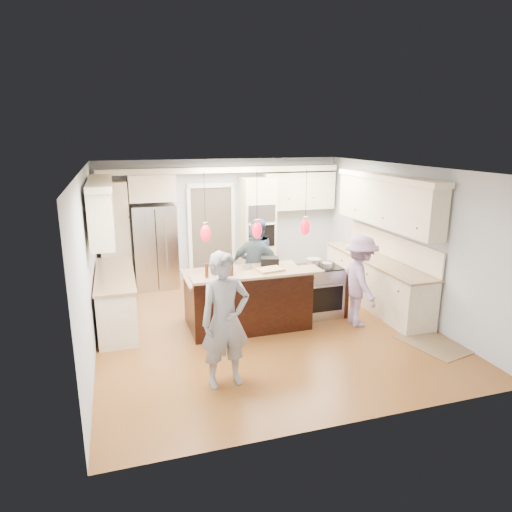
{
  "coord_description": "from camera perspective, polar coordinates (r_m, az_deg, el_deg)",
  "views": [
    {
      "loc": [
        -2.29,
        -7.05,
        3.21
      ],
      "look_at": [
        0.0,
        0.35,
        1.15
      ],
      "focal_mm": 32.0,
      "sensor_mm": 36.0,
      "label": 1
    }
  ],
  "objects": [
    {
      "name": "beer_bottle_b",
      "position": [
        6.99,
        -3.11,
        -1.35
      ],
      "size": [
        0.09,
        0.09,
        0.28
      ],
      "primitive_type": "cylinder",
      "rotation": [
        0.0,
        0.0,
        0.39
      ],
      "color": "#431D0C",
      "rests_on": "kitchen_island"
    },
    {
      "name": "island_range",
      "position": [
        8.44,
        7.98,
        -4.29
      ],
      "size": [
        0.82,
        0.71,
        0.92
      ],
      "color": "#B7B7BC",
      "rests_on": "ground"
    },
    {
      "name": "water_bottle",
      "position": [
        6.9,
        -4.73,
        -1.49
      ],
      "size": [
        0.09,
        0.09,
        0.3
      ],
      "primitive_type": "cylinder",
      "rotation": [
        0.0,
        0.0,
        -0.28
      ],
      "color": "silver",
      "rests_on": "kitchen_island"
    },
    {
      "name": "pendant_lights",
      "position": [
        6.99,
        0.13,
        3.29
      ],
      "size": [
        1.75,
        0.15,
        1.03
      ],
      "color": "black",
      "rests_on": "ground"
    },
    {
      "name": "person_bar_end",
      "position": [
        5.93,
        -3.88,
        -8.01
      ],
      "size": [
        0.7,
        0.49,
        1.81
      ],
      "primitive_type": "imported",
      "rotation": [
        0.0,
        0.0,
        0.1
      ],
      "color": "gray",
      "rests_on": "ground"
    },
    {
      "name": "person_far_right",
      "position": [
        8.61,
        -0.03,
        -1.3
      ],
      "size": [
        1.03,
        0.75,
        1.62
      ],
      "primitive_type": "imported",
      "rotation": [
        0.0,
        0.0,
        2.72
      ],
      "color": "slate",
      "rests_on": "ground"
    },
    {
      "name": "person_range_side",
      "position": [
        8.0,
        12.87,
        -3.07
      ],
      "size": [
        0.7,
        1.09,
        1.59
      ],
      "primitive_type": "imported",
      "rotation": [
        0.0,
        0.0,
        1.46
      ],
      "color": "#9277A0",
      "rests_on": "ground"
    },
    {
      "name": "drink_can",
      "position": [
        7.0,
        -3.94,
        -1.96
      ],
      "size": [
        0.09,
        0.09,
        0.13
      ],
      "primitive_type": "cylinder",
      "rotation": [
        0.0,
        0.0,
        0.31
      ],
      "color": "#B7B7BC",
      "rests_on": "kitchen_island"
    },
    {
      "name": "refrigerator",
      "position": [
        9.99,
        -12.48,
        1.17
      ],
      "size": [
        0.9,
        0.7,
        1.8
      ],
      "primitive_type": "cube",
      "color": "#B7B7BC",
      "rests_on": "ground"
    },
    {
      "name": "back_upper_cabinets",
      "position": [
        10.05,
        -8.2,
        5.93
      ],
      "size": [
        5.3,
        0.61,
        2.54
      ],
      "color": "beige",
      "rests_on": "ground"
    },
    {
      "name": "beer_bottle_c",
      "position": [
        7.03,
        -5.13,
        -1.38
      ],
      "size": [
        0.07,
        0.07,
        0.25
      ],
      "primitive_type": "cylinder",
      "rotation": [
        0.0,
        0.0,
        0.05
      ],
      "color": "#431D0C",
      "rests_on": "kitchen_island"
    },
    {
      "name": "pot_large",
      "position": [
        8.24,
        7.24,
        -0.83
      ],
      "size": [
        0.26,
        0.26,
        0.15
      ],
      "primitive_type": "cylinder",
      "color": "#B7B7BC",
      "rests_on": "island_range"
    },
    {
      "name": "oven_column",
      "position": [
        10.39,
        0.18,
        3.47
      ],
      "size": [
        0.72,
        0.69,
        2.3
      ],
      "color": "beige",
      "rests_on": "ground"
    },
    {
      "name": "kitchen_island",
      "position": [
        7.89,
        -1.12,
        -5.3
      ],
      "size": [
        2.1,
        1.46,
        1.12
      ],
      "color": "black",
      "rests_on": "ground"
    },
    {
      "name": "room_shell",
      "position": [
        7.54,
        0.79,
        4.26
      ],
      "size": [
        5.54,
        6.04,
        2.72
      ],
      "color": "#B2BCC6",
      "rests_on": "ground"
    },
    {
      "name": "left_cabinets",
      "position": [
        8.14,
        -17.65,
        -1.17
      ],
      "size": [
        0.64,
        2.3,
        2.51
      ],
      "color": "beige",
      "rests_on": "ground"
    },
    {
      "name": "floor_rug",
      "position": [
        7.87,
        21.35,
        -10.21
      ],
      "size": [
        0.93,
        1.18,
        0.01
      ],
      "primitive_type": "cube",
      "rotation": [
        0.0,
        0.0,
        0.22
      ],
      "color": "olive",
      "rests_on": "ground"
    },
    {
      "name": "beer_bottle_a",
      "position": [
        6.92,
        -6.18,
        -1.82
      ],
      "size": [
        0.07,
        0.07,
        0.22
      ],
      "primitive_type": "cylinder",
      "rotation": [
        0.0,
        0.0,
        -0.37
      ],
      "color": "#431D0C",
      "rests_on": "kitchen_island"
    },
    {
      "name": "ground_plane",
      "position": [
        8.08,
        0.74,
        -8.52
      ],
      "size": [
        6.0,
        6.0,
        0.0
      ],
      "primitive_type": "plane",
      "color": "olive",
      "rests_on": "ground"
    },
    {
      "name": "right_counter_run",
      "position": [
        9.0,
        15.13,
        0.52
      ],
      "size": [
        0.64,
        3.1,
        2.51
      ],
      "color": "beige",
      "rests_on": "ground"
    },
    {
      "name": "pot_small",
      "position": [
        8.21,
        8.86,
        -1.15
      ],
      "size": [
        0.19,
        0.19,
        0.09
      ],
      "primitive_type": "cylinder",
      "color": "#B7B7BC",
      "rests_on": "island_range"
    },
    {
      "name": "cutting_board",
      "position": [
        7.27,
        1.79,
        -1.7
      ],
      "size": [
        0.44,
        0.35,
        0.03
      ],
      "primitive_type": "cube",
      "rotation": [
        0.0,
        0.0,
        0.17
      ],
      "color": "tan",
      "rests_on": "kitchen_island"
    },
    {
      "name": "person_far_left",
      "position": [
        9.38,
        0.08,
        -0.07
      ],
      "size": [
        0.9,
        0.79,
        1.58
      ],
      "primitive_type": "imported",
      "rotation": [
        0.0,
        0.0,
        3.42
      ],
      "color": "#31415F",
      "rests_on": "ground"
    }
  ]
}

